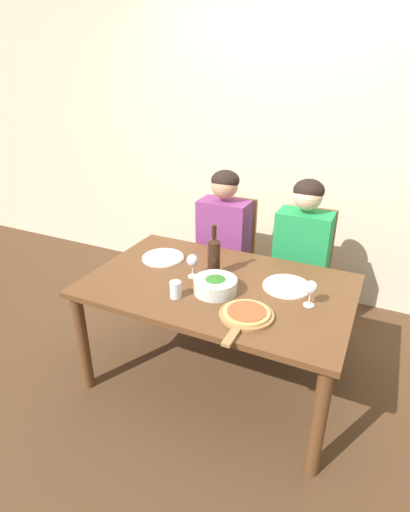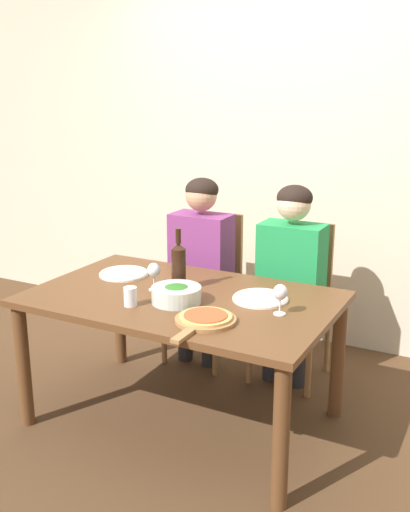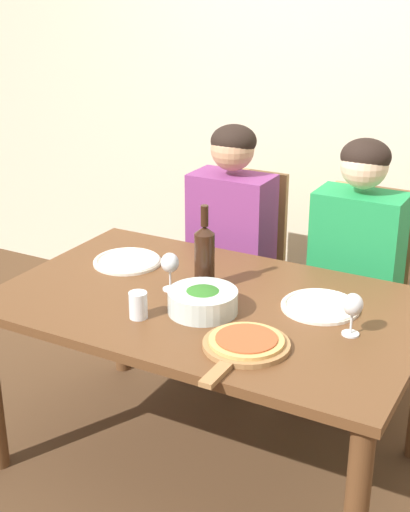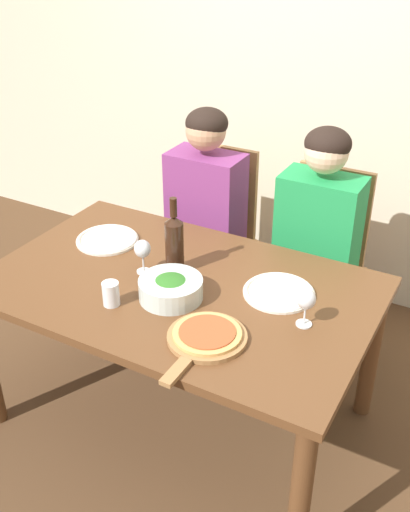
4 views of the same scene
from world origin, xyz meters
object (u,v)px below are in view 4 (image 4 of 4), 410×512
Objects in this scene: chair_left at (214,232)px; pizza_on_board at (206,337)px; dinner_plate_right at (279,292)px; chair_right at (321,259)px; water_tumbler at (111,294)px; broccoli_bowl at (171,288)px; person_man at (317,229)px; person_woman at (204,202)px; wine_glass_right at (306,301)px; wine_glass_left at (143,250)px; wine_bottle at (174,243)px; dinner_plate_left at (107,239)px.

chair_left is 2.27× the size of pizza_on_board.
chair_left is at bearing 116.68° from pizza_on_board.
pizza_on_board reaches higher than dinner_plate_right.
chair_left and chair_right have the same top height.
broccoli_bowl is at bearing 40.13° from water_tumbler.
broccoli_bowl is at bearing -111.10° from person_man.
water_tumbler is at bearing -117.05° from person_man.
chair_left reaches higher than water_tumbler.
person_man reaches higher than dinner_plate_right.
chair_right is at bearing 71.34° from broccoli_bowl.
chair_left is 1.00× the size of chair_right.
person_woman is 12.69× the size of water_tumbler.
water_tumbler is (0.12, -0.96, 0.03)m from person_woman.
broccoli_bowl is 0.23m from water_tumbler.
dinner_plate_right is at bearing -85.98° from chair_right.
wine_glass_right is at bearing 9.31° from broccoli_bowl.
chair_right is at bearing 86.79° from pizza_on_board.
wine_glass_left is 0.72m from wine_glass_right.
chair_left is at bearing 96.79° from wine_glass_left.
wine_bottle is 0.62m from wine_glass_right.
pizza_on_board is (0.55, -1.10, 0.22)m from chair_left.
dinner_plate_right is at bearing -85.18° from person_man.
dinner_plate_right is 0.58m from wine_glass_left.
dinner_plate_left is (-0.20, -0.56, -0.01)m from person_woman.
wine_glass_right is at bearing -41.41° from person_woman.
wine_bottle is 1.18× the size of dinner_plate_right.
dinner_plate_left is at bearing 128.87° from water_tumbler.
person_man is 3.65× the size of wine_bottle.
water_tumbler is (-0.49, -1.07, 0.26)m from chair_right.
pizza_on_board is at bearing -93.59° from person_man.
person_woman reaches higher than wine_bottle.
person_man is at bearing 106.09° from wine_glass_right.
wine_glass_right is (0.16, -0.14, 0.10)m from dinner_plate_right.
person_woman is 0.88m from dinner_plate_right.
wine_glass_right reaches higher than dinner_plate_left.
person_man is at bearing 53.69° from wine_glass_left.
person_woman is 8.12× the size of wine_glass_left.
wine_bottle is 0.35m from water_tumbler.
broccoli_bowl is (0.09, -0.18, -0.09)m from wine_bottle.
chair_left is at bearing 107.94° from broccoli_bowl.
chair_right is 1.08m from dinner_plate_left.
wine_bottle is at bearing -122.86° from person_man.
pizza_on_board is (-0.06, -0.98, -0.00)m from person_man.
person_woman is 4.29× the size of dinner_plate_right.
wine_glass_right reaches higher than pizza_on_board.
person_man is 4.29× the size of dinner_plate_left.
wine_glass_left reaches higher than dinner_plate_right.
chair_left is 0.66m from person_man.
broccoli_bowl is 0.24m from wine_glass_left.
dinner_plate_left is 1.89× the size of wine_glass_right.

